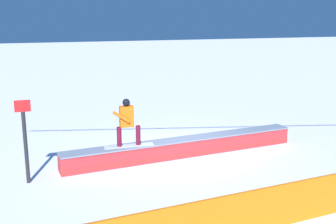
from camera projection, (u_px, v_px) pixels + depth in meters
The scene contains 5 objects.
ground_plane at pixel (184, 156), 13.03m from camera, with size 120.00×120.00×0.00m, color white.
grind_box at pixel (184, 148), 12.97m from camera, with size 7.78×1.22×0.56m.
snowboarder at pixel (127, 121), 12.00m from camera, with size 1.49×0.42×1.43m.
safety_fence at pixel (270, 208), 8.44m from camera, with size 12.35×0.06×0.94m, color orange.
trail_marker at pixel (25, 140), 10.65m from camera, with size 0.40×0.10×2.24m.
Camera 1 is at (4.54, 11.52, 4.33)m, focal length 43.88 mm.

